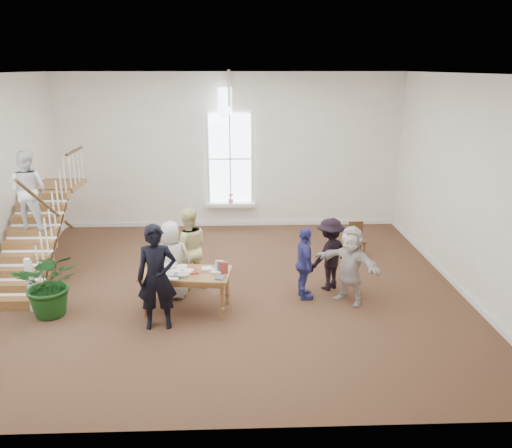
{
  "coord_description": "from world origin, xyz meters",
  "views": [
    {
      "loc": [
        0.23,
        -10.04,
        4.63
      ],
      "look_at": [
        0.61,
        0.4,
        1.32
      ],
      "focal_mm": 35.0,
      "sensor_mm": 36.0,
      "label": 1
    }
  ],
  "objects_px": {
    "person_yellow": "(188,248)",
    "floor_plant": "(50,283)",
    "police_officer": "(157,277)",
    "woman_cluster_b": "(330,254)",
    "side_chair": "(356,237)",
    "woman_cluster_a": "(305,263)",
    "elderly_woman": "(172,260)",
    "library_table": "(185,276)",
    "woman_cluster_c": "(350,265)"
  },
  "relations": [
    {
      "from": "police_officer",
      "to": "person_yellow",
      "type": "height_order",
      "value": "police_officer"
    },
    {
      "from": "woman_cluster_a",
      "to": "elderly_woman",
      "type": "bearing_deg",
      "value": 81.35
    },
    {
      "from": "side_chair",
      "to": "library_table",
      "type": "bearing_deg",
      "value": -148.56
    },
    {
      "from": "library_table",
      "to": "person_yellow",
      "type": "bearing_deg",
      "value": 98.36
    },
    {
      "from": "police_officer",
      "to": "floor_plant",
      "type": "distance_m",
      "value": 2.23
    },
    {
      "from": "police_officer",
      "to": "woman_cluster_b",
      "type": "relative_size",
      "value": 1.24
    },
    {
      "from": "elderly_woman",
      "to": "person_yellow",
      "type": "bearing_deg",
      "value": -130.19
    },
    {
      "from": "person_yellow",
      "to": "library_table",
      "type": "bearing_deg",
      "value": 78.23
    },
    {
      "from": "library_table",
      "to": "woman_cluster_b",
      "type": "bearing_deg",
      "value": 23.7
    },
    {
      "from": "police_officer",
      "to": "woman_cluster_c",
      "type": "xyz_separation_m",
      "value": [
        3.73,
        0.91,
        -0.18
      ]
    },
    {
      "from": "elderly_woman",
      "to": "woman_cluster_a",
      "type": "distance_m",
      "value": 2.74
    },
    {
      "from": "person_yellow",
      "to": "floor_plant",
      "type": "height_order",
      "value": "person_yellow"
    },
    {
      "from": "woman_cluster_a",
      "to": "woman_cluster_b",
      "type": "bearing_deg",
      "value": -58.81
    },
    {
      "from": "library_table",
      "to": "side_chair",
      "type": "relative_size",
      "value": 2.08
    },
    {
      "from": "woman_cluster_c",
      "to": "floor_plant",
      "type": "relative_size",
      "value": 1.22
    },
    {
      "from": "side_chair",
      "to": "woman_cluster_b",
      "type": "bearing_deg",
      "value": -122.02
    },
    {
      "from": "woman_cluster_c",
      "to": "side_chair",
      "type": "bearing_deg",
      "value": 119.31
    },
    {
      "from": "elderly_woman",
      "to": "floor_plant",
      "type": "xyz_separation_m",
      "value": [
        -2.24,
        -0.69,
        -0.16
      ]
    },
    {
      "from": "elderly_woman",
      "to": "woman_cluster_c",
      "type": "bearing_deg",
      "value": 165.39
    },
    {
      "from": "elderly_woman",
      "to": "woman_cluster_a",
      "type": "relative_size",
      "value": 1.07
    },
    {
      "from": "police_officer",
      "to": "floor_plant",
      "type": "relative_size",
      "value": 1.48
    },
    {
      "from": "person_yellow",
      "to": "woman_cluster_a",
      "type": "xyz_separation_m",
      "value": [
        2.43,
        -0.64,
        -0.13
      ]
    },
    {
      "from": "elderly_woman",
      "to": "woman_cluster_b",
      "type": "distance_m",
      "value": 3.35
    },
    {
      "from": "library_table",
      "to": "floor_plant",
      "type": "relative_size",
      "value": 1.35
    },
    {
      "from": "woman_cluster_b",
      "to": "side_chair",
      "type": "xyz_separation_m",
      "value": [
        1.05,
        1.97,
        -0.32
      ]
    },
    {
      "from": "elderly_woman",
      "to": "woman_cluster_c",
      "type": "relative_size",
      "value": 1.02
    },
    {
      "from": "library_table",
      "to": "woman_cluster_c",
      "type": "relative_size",
      "value": 1.11
    },
    {
      "from": "woman_cluster_b",
      "to": "elderly_woman",
      "type": "bearing_deg",
      "value": -31.52
    },
    {
      "from": "person_yellow",
      "to": "police_officer",
      "type": "bearing_deg",
      "value": 63.76
    },
    {
      "from": "person_yellow",
      "to": "woman_cluster_a",
      "type": "distance_m",
      "value": 2.52
    },
    {
      "from": "person_yellow",
      "to": "floor_plant",
      "type": "distance_m",
      "value": 2.81
    },
    {
      "from": "woman_cluster_c",
      "to": "person_yellow",
      "type": "bearing_deg",
      "value": -148.95
    },
    {
      "from": "woman_cluster_c",
      "to": "floor_plant",
      "type": "height_order",
      "value": "woman_cluster_c"
    },
    {
      "from": "side_chair",
      "to": "police_officer",
      "type": "bearing_deg",
      "value": -145.8
    },
    {
      "from": "library_table",
      "to": "person_yellow",
      "type": "distance_m",
      "value": 1.12
    },
    {
      "from": "police_officer",
      "to": "elderly_woman",
      "type": "relative_size",
      "value": 1.2
    },
    {
      "from": "police_officer",
      "to": "woman_cluster_b",
      "type": "xyz_separation_m",
      "value": [
        3.43,
        1.56,
        -0.19
      ]
    },
    {
      "from": "woman_cluster_b",
      "to": "woman_cluster_c",
      "type": "xyz_separation_m",
      "value": [
        0.3,
        -0.65,
        0.02
      ]
    },
    {
      "from": "police_officer",
      "to": "woman_cluster_b",
      "type": "distance_m",
      "value": 3.77
    },
    {
      "from": "person_yellow",
      "to": "side_chair",
      "type": "relative_size",
      "value": 2.06
    },
    {
      "from": "woman_cluster_a",
      "to": "floor_plant",
      "type": "height_order",
      "value": "woman_cluster_a"
    },
    {
      "from": "police_officer",
      "to": "side_chair",
      "type": "height_order",
      "value": "police_officer"
    },
    {
      "from": "floor_plant",
      "to": "side_chair",
      "type": "bearing_deg",
      "value": 24.17
    },
    {
      "from": "person_yellow",
      "to": "woman_cluster_a",
      "type": "relative_size",
      "value": 1.17
    },
    {
      "from": "elderly_woman",
      "to": "woman_cluster_b",
      "type": "relative_size",
      "value": 1.04
    },
    {
      "from": "library_table",
      "to": "police_officer",
      "type": "relative_size",
      "value": 0.91
    },
    {
      "from": "person_yellow",
      "to": "elderly_woman",
      "type": "bearing_deg",
      "value": 45.67
    },
    {
      "from": "library_table",
      "to": "floor_plant",
      "type": "distance_m",
      "value": 2.57
    },
    {
      "from": "elderly_woman",
      "to": "side_chair",
      "type": "xyz_separation_m",
      "value": [
        4.38,
        2.28,
        -0.35
      ]
    },
    {
      "from": "person_yellow",
      "to": "woman_cluster_b",
      "type": "bearing_deg",
      "value": 163.01
    }
  ]
}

